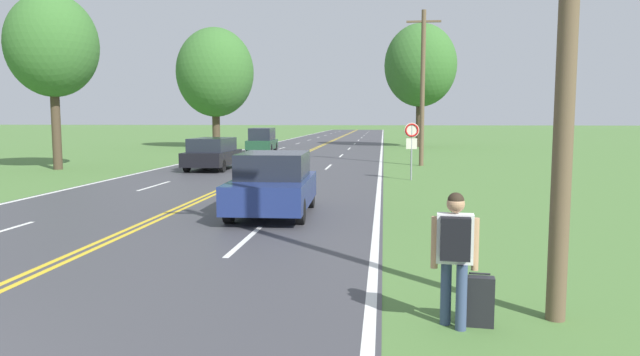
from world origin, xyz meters
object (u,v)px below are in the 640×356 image
object	(u,v)px
suitcase	(479,301)
tree_mid_treeline	(52,46)
tree_behind_sign	(420,66)
car_black_hatchback_approaching	(212,153)
tree_left_verge	(215,73)
hitchhiker_person	(455,246)
traffic_sign	(412,137)
car_dark_blue_sedan_nearest	(273,184)
car_dark_green_suv_mid_near	(262,140)

from	to	relation	value
suitcase	tree_mid_treeline	world-z (taller)	tree_mid_treeline
tree_behind_sign	car_black_hatchback_approaching	size ratio (longest dim) A/B	2.61
tree_left_verge	car_black_hatchback_approaching	world-z (taller)	tree_left_verge
hitchhiker_person	suitcase	size ratio (longest dim) A/B	2.48
suitcase	car_black_hatchback_approaching	xyz separation A→B (m)	(-9.54, 20.24, 0.52)
hitchhiker_person	traffic_sign	xyz separation A→B (m)	(0.28, 16.73, 0.75)
tree_mid_treeline	car_dark_blue_sedan_nearest	bearing A→B (deg)	-42.09
tree_left_verge	car_dark_green_suv_mid_near	xyz separation A→B (m)	(5.79, -8.06, -5.46)
tree_left_verge	car_dark_green_suv_mid_near	size ratio (longest dim) A/B	2.54
tree_mid_treeline	car_black_hatchback_approaching	distance (m)	9.34
car_dark_blue_sedan_nearest	car_black_hatchback_approaching	xyz separation A→B (m)	(-5.48, 12.52, 0.00)
car_dark_blue_sedan_nearest	tree_behind_sign	bearing A→B (deg)	168.68
suitcase	tree_left_verge	size ratio (longest dim) A/B	0.07
traffic_sign	tree_behind_sign	world-z (taller)	tree_behind_sign
traffic_sign	hitchhiker_person	bearing A→B (deg)	-90.95
tree_behind_sign	tree_mid_treeline	xyz separation A→B (m)	(-19.22, -24.60, -1.07)
traffic_sign	car_dark_green_suv_mid_near	xyz separation A→B (m)	(-9.81, 16.64, -0.80)
traffic_sign	tree_behind_sign	size ratio (longest dim) A/B	0.22
tree_left_verge	tree_mid_treeline	distance (m)	21.73
hitchhiker_person	suitcase	bearing A→B (deg)	-65.27
car_black_hatchback_approaching	car_dark_green_suv_mid_near	bearing A→B (deg)	1.64
car_dark_green_suv_mid_near	car_dark_blue_sedan_nearest	bearing A→B (deg)	-169.81
car_dark_blue_sedan_nearest	car_dark_green_suv_mid_near	world-z (taller)	car_dark_green_suv_mid_near
suitcase	car_dark_blue_sedan_nearest	xyz separation A→B (m)	(-4.07, 7.72, 0.51)
car_dark_blue_sedan_nearest	hitchhiker_person	bearing A→B (deg)	23.59
tree_left_verge	car_dark_green_suv_mid_near	bearing A→B (deg)	-54.31
car_black_hatchback_approaching	hitchhiker_person	bearing A→B (deg)	-155.34
car_dark_green_suv_mid_near	tree_behind_sign	bearing A→B (deg)	-49.60
tree_mid_treeline	car_dark_blue_sedan_nearest	size ratio (longest dim) A/B	2.04
hitchhiker_person	tree_left_verge	world-z (taller)	tree_left_verge
traffic_sign	car_dark_blue_sedan_nearest	xyz separation A→B (m)	(-4.02, -8.90, -0.94)
traffic_sign	car_dark_blue_sedan_nearest	size ratio (longest dim) A/B	0.56
tree_behind_sign	car_black_hatchback_approaching	xyz separation A→B (m)	(-11.48, -24.01, -6.28)
suitcase	tree_behind_sign	distance (m)	44.81
hitchhiker_person	car_black_hatchback_approaching	size ratio (longest dim) A/B	0.40
tree_mid_treeline	car_dark_green_suv_mid_near	xyz separation A→B (m)	(7.42, 13.60, -5.07)
tree_left_verge	suitcase	bearing A→B (deg)	-69.26
suitcase	car_dark_green_suv_mid_near	distance (m)	34.69
traffic_sign	tree_behind_sign	bearing A→B (deg)	85.89
tree_mid_treeline	traffic_sign	bearing A→B (deg)	-9.98
car_black_hatchback_approaching	car_dark_green_suv_mid_near	xyz separation A→B (m)	(-0.31, 13.02, 0.14)
tree_behind_sign	hitchhiker_person	bearing A→B (deg)	-92.92
tree_left_verge	tree_mid_treeline	world-z (taller)	tree_left_verge
car_dark_blue_sedan_nearest	car_black_hatchback_approaching	world-z (taller)	car_dark_blue_sedan_nearest
car_dark_green_suv_mid_near	suitcase	bearing A→B (deg)	-166.07
tree_left_verge	tree_behind_sign	world-z (taller)	tree_behind_sign
tree_mid_treeline	car_black_hatchback_approaching	xyz separation A→B (m)	(7.73, 0.59, -5.21)
tree_mid_treeline	car_dark_blue_sedan_nearest	xyz separation A→B (m)	(13.21, -11.93, -5.21)
tree_left_verge	tree_behind_sign	xyz separation A→B (m)	(17.59, 2.93, 0.68)
hitchhiker_person	tree_behind_sign	distance (m)	44.83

